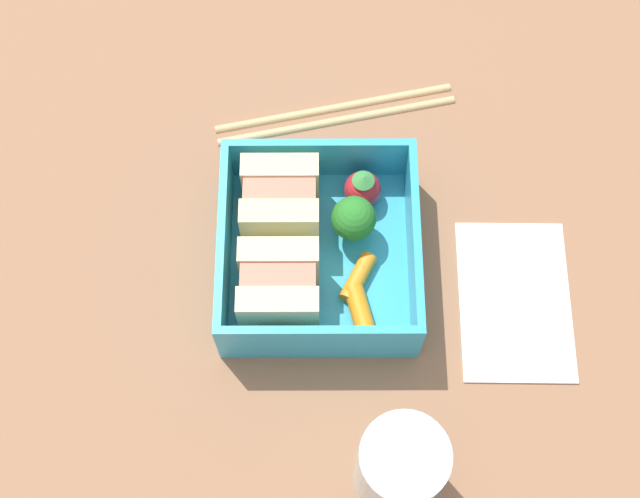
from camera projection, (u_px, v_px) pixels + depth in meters
The scene contains 12 objects.
ground_plane at pixel (320, 267), 70.87cm from camera, with size 120.00×120.00×2.00cm, color #8F6345.
bento_tray at pixel (320, 260), 69.40cm from camera, with size 15.50×14.86×1.20cm, color #2E9EC0.
bento_rim at pixel (320, 245), 66.69cm from camera, with size 15.50×14.86×4.71cm.
sandwich_left at pixel (280, 286), 65.13cm from camera, with size 5.72×5.88×5.16cm.
sandwich_center_left at pixel (281, 202), 67.82cm from camera, with size 5.72×5.88×5.16cm.
carrot_stick_left at pixel (362, 312), 66.26cm from camera, with size 1.51×1.51×4.16cm, color orange.
carrot_stick_far_left at pixel (359, 277), 67.48cm from camera, with size 1.30×1.30×3.97cm, color orange.
broccoli_floret at pixel (355, 219), 67.21cm from camera, with size 3.43×3.43×4.46cm.
strawberry_far_left at pixel (364, 189), 69.41cm from camera, with size 2.92×2.92×3.52cm.
chopstick_pair at pixel (336, 113), 74.95cm from camera, with size 6.11×20.35×0.70cm.
drinking_glass at pixel (401, 468), 59.02cm from camera, with size 5.82×5.82×9.48cm, color silver.
folded_napkin at pixel (516, 300), 68.51cm from camera, with size 13.03×8.54×0.40cm, color white.
Camera 1 is at (-26.55, 0.08, 64.73)cm, focal length 50.00 mm.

